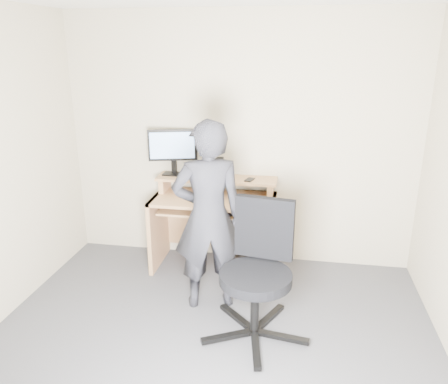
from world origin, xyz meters
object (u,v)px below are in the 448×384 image
(desk, at_px, (215,214))
(office_chair, at_px, (258,266))
(monitor, at_px, (173,148))
(person, at_px, (208,217))

(desk, xyz_separation_m, office_chair, (0.54, -1.06, 0.02))
(monitor, relative_size, person, 0.30)
(desk, height_order, person, person)
(monitor, bearing_deg, person, -72.81)
(office_chair, bearing_deg, desk, 125.52)
(office_chair, bearing_deg, monitor, 139.10)
(monitor, bearing_deg, desk, -27.35)
(office_chair, xyz_separation_m, person, (-0.45, 0.32, 0.25))
(desk, relative_size, monitor, 2.49)
(office_chair, height_order, person, person)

